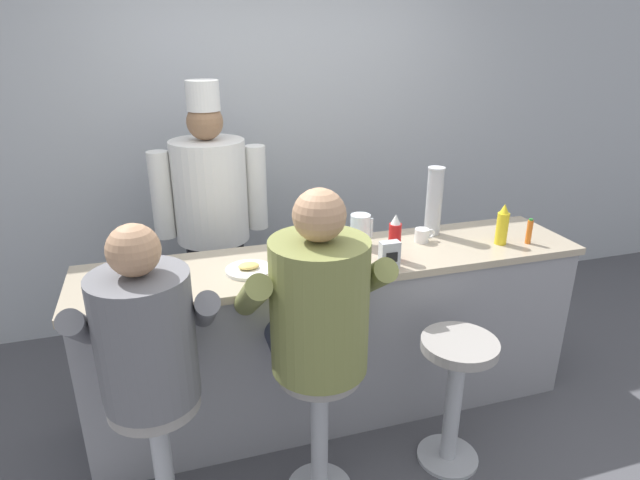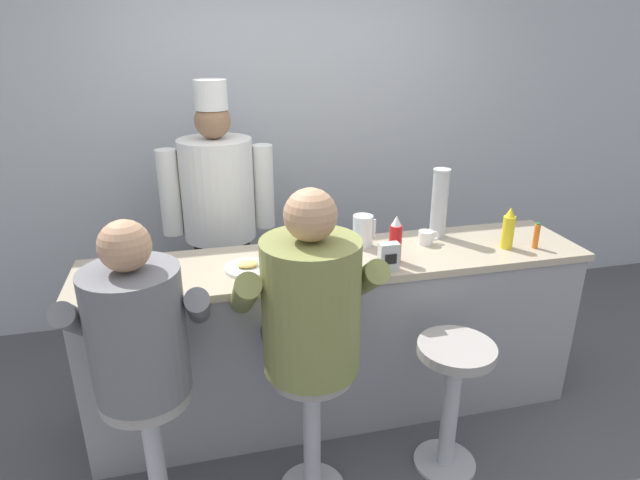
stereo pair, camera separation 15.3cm
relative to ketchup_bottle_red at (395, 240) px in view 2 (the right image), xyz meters
The scene contains 17 objects.
ground_plane 1.12m from the ketchup_bottle_red, 147.66° to the right, with size 20.00×20.00×0.00m, color #4C4C51.
wall_back 1.52m from the ketchup_bottle_red, 100.38° to the left, with size 10.00×0.06×2.70m.
diner_counter 0.66m from the ketchup_bottle_red, 155.86° to the left, with size 2.72×0.58×0.96m.
ketchup_bottle_red is the anchor object (origin of this frame).
mustard_bottle_yellow 0.67m from the ketchup_bottle_red, ahead, with size 0.07×0.07×0.24m.
hot_sauce_bottle_orange 0.83m from the ketchup_bottle_red, ahead, with size 0.03×0.03×0.15m.
water_pitcher_clear 0.26m from the ketchup_bottle_red, 112.34° to the left, with size 0.13×0.11×0.18m.
breakfast_plate 0.77m from the ketchup_bottle_red, behind, with size 0.23×0.23×0.05m.
cereal_bowl 0.36m from the ketchup_bottle_red, 164.60° to the left, with size 0.16×0.16×0.05m.
coffee_mug_blue 1.27m from the ketchup_bottle_red, behind, with size 0.14×0.09×0.10m.
coffee_mug_white 0.33m from the ketchup_bottle_red, 35.47° to the left, with size 0.12×0.08×0.08m.
cup_stack_steel 0.48m from the ketchup_bottle_red, 37.25° to the left, with size 0.10×0.10×0.40m.
napkin_dispenser_chrome 0.13m from the ketchup_bottle_red, 126.05° to the right, with size 0.10×0.06×0.15m.
diner_seated_grey 1.34m from the ketchup_bottle_red, 160.79° to the right, with size 0.58×0.57×1.45m.
diner_seated_olive 0.71m from the ketchup_bottle_red, 142.00° to the right, with size 0.64×0.63×1.52m.
empty_stool_round 0.77m from the ketchup_bottle_red, 72.71° to the right, with size 0.37×0.37×0.71m.
cook_in_whites_near 1.23m from the ketchup_bottle_red, 133.28° to the left, with size 0.71×0.46×1.82m.
Camera 2 is at (-0.72, -2.23, 2.08)m, focal length 30.00 mm.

